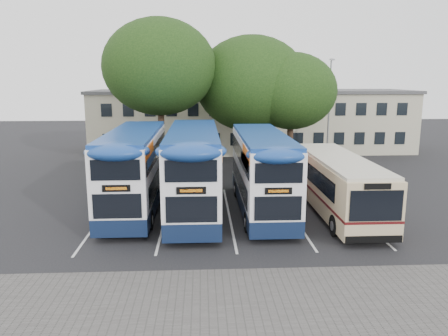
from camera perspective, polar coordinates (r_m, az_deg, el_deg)
name	(u,v)px	position (r m, az deg, el deg)	size (l,w,h in m)	color
ground	(320,248)	(20.26, 12.41, -10.19)	(120.00, 120.00, 0.00)	black
paving_strip	(301,307)	(15.41, 9.97, -17.43)	(40.00, 6.00, 0.01)	#595654
bay_lines	(229,215)	(24.31, 0.67, -6.14)	(14.12, 11.00, 0.01)	silver
depot_building	(252,120)	(45.58, 3.66, 6.30)	(32.40, 8.40, 6.20)	beige
lamp_post	(329,105)	(39.75, 13.59, 7.99)	(0.25, 1.05, 9.06)	gray
tree_left	(160,67)	(34.29, -8.42, 12.91)	(8.61, 8.61, 11.91)	black
tree_mid	(251,84)	(36.80, 3.59, 10.92)	(9.27, 9.27, 10.90)	black
tree_right	(291,91)	(35.87, 8.81, 9.88)	(7.20, 7.20, 9.46)	black
bus_dd_left	(135,166)	(25.30, -11.57, 0.20)	(2.65, 10.94, 4.56)	#101E3C
bus_dd_mid	(194,167)	(24.34, -4.01, 0.13)	(2.73, 11.25, 4.69)	#101E3C
bus_dd_right	(262,169)	(24.58, 4.96, -0.11)	(2.58, 10.64, 4.43)	#101E3C
bus_single	(338,181)	(25.07, 14.63, -1.70)	(2.72, 10.68, 3.19)	#D4BB8D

